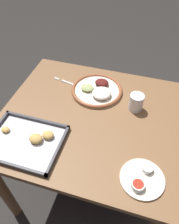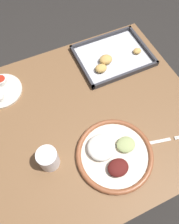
{
  "view_description": "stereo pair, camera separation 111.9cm",
  "coord_description": "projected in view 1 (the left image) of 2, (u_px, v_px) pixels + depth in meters",
  "views": [
    {
      "loc": [
        -0.21,
        0.73,
        1.57
      ],
      "look_at": [
        0.01,
        0.0,
        0.76
      ],
      "focal_mm": 35.0,
      "sensor_mm": 36.0,
      "label": 1
    },
    {
      "loc": [
        -0.17,
        -0.39,
        1.54
      ],
      "look_at": [
        0.01,
        0.0,
        0.76
      ],
      "focal_mm": 35.0,
      "sensor_mm": 36.0,
      "label": 2
    }
  ],
  "objects": [
    {
      "name": "dinner_plate",
      "position": [
        97.0,
        90.0,
        1.25
      ],
      "size": [
        0.29,
        0.29,
        0.05
      ],
      "color": "beige",
      "rests_on": "dining_table"
    },
    {
      "name": "fork",
      "position": [
        70.0,
        83.0,
        1.31
      ],
      "size": [
        0.2,
        0.06,
        0.0
      ],
      "rotation": [
        0.0,
        0.0,
        -0.23
      ],
      "color": "silver",
      "rests_on": "dining_table"
    },
    {
      "name": "drinking_cup",
      "position": [
        136.0,
        102.0,
        1.14
      ],
      "size": [
        0.07,
        0.07,
        0.09
      ],
      "color": "white",
      "rests_on": "dining_table"
    },
    {
      "name": "baking_tray",
      "position": [
        27.0,
        141.0,
        1.01
      ],
      "size": [
        0.35,
        0.27,
        0.04
      ],
      "color": "#333338",
      "rests_on": "dining_table"
    },
    {
      "name": "saucer_plate",
      "position": [
        142.0,
        179.0,
        0.88
      ],
      "size": [
        0.18,
        0.18,
        0.03
      ],
      "color": "beige",
      "rests_on": "dining_table"
    },
    {
      "name": "dining_table",
      "position": [
        91.0,
        131.0,
        1.22
      ],
      "size": [
        0.93,
        0.83,
        0.73
      ],
      "color": "brown",
      "rests_on": "ground_plane"
    },
    {
      "name": "ground_plane",
      "position": [
        90.0,
        180.0,
        1.66
      ],
      "size": [
        8.0,
        8.0,
        0.0
      ],
      "primitive_type": "plane",
      "color": "#282623"
    }
  ]
}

